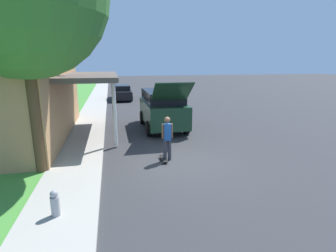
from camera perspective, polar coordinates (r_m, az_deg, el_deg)
The scene contains 8 objects.
ground_plane at distance 9.68m, azimuth 2.21°, elevation -7.74°, with size 120.00×120.00×0.00m, color #333335.
lawn at distance 16.18m, azimuth -32.61°, elevation -0.94°, with size 10.00×80.00×0.08m.
sidewalk at distance 15.18m, azimuth -16.92°, elevation -0.12°, with size 1.80×80.00×0.10m.
suv_parked at distance 14.19m, azimuth -1.21°, elevation 3.93°, with size 2.14×5.12×2.70m.
car_down_street at distance 25.80m, azimuth -10.07°, elevation 7.21°, with size 1.88×4.53×1.38m.
skateboarder at distance 9.52m, azimuth -0.16°, elevation -2.34°, with size 0.41×0.22×1.64m.
skateboard at distance 9.73m, azimuth -0.98°, elevation -7.10°, with size 0.21×0.78×0.10m.
fire_hydrant at distance 6.76m, azimuth -23.38°, elevation -15.19°, with size 0.20×0.20×0.63m.
Camera 1 is at (-2.26, -8.71, 3.56)m, focal length 28.00 mm.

